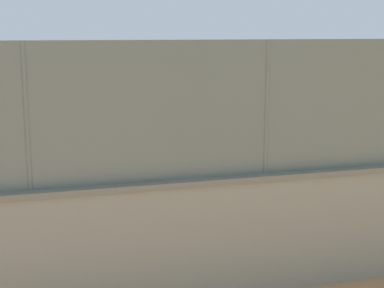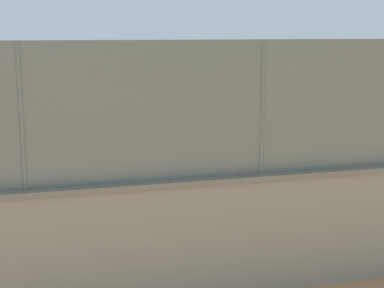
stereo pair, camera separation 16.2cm
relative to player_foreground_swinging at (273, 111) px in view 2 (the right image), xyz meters
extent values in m
plane|color=tan|center=(4.14, -1.26, -0.95)|extent=(260.00, 260.00, 0.00)
cube|color=gray|center=(6.44, 11.52, -0.10)|extent=(23.14, 0.87, 1.69)
cube|color=slate|center=(6.44, 11.52, 0.78)|extent=(23.14, 0.93, 0.08)
cube|color=slate|center=(6.44, 11.52, 1.77)|extent=(22.67, 0.55, 1.89)
cylinder|color=slate|center=(4.82, 11.48, 1.77)|extent=(0.07, 0.07, 1.89)
cylinder|color=slate|center=(8.06, 11.55, 1.77)|extent=(0.07, 0.07, 1.89)
cylinder|color=#B2B2B2|center=(0.10, 0.04, -0.55)|extent=(0.21, 0.21, 0.79)
cylinder|color=#B2B2B2|center=(-0.06, -0.07, -0.55)|extent=(0.21, 0.21, 0.79)
cylinder|color=beige|center=(0.02, -0.02, 0.13)|extent=(0.47, 0.47, 0.58)
cylinder|color=#D8AD84|center=(0.24, 0.19, 0.25)|extent=(0.39, 0.51, 0.17)
cylinder|color=#D8AD84|center=(-0.40, 0.06, 0.25)|extent=(0.39, 0.51, 0.17)
sphere|color=#D8AD84|center=(0.02, -0.02, 0.54)|extent=(0.22, 0.22, 0.22)
cylinder|color=black|center=(0.02, -0.02, 0.64)|extent=(0.33, 0.33, 0.05)
cylinder|color=black|center=(-0.50, 0.21, 0.25)|extent=(0.20, 0.27, 0.04)
ellipsoid|color=#333338|center=(-0.63, 0.39, 0.25)|extent=(0.19, 0.26, 0.24)
cylinder|color=#591919|center=(3.44, 3.69, -0.55)|extent=(0.21, 0.21, 0.81)
cylinder|color=#591919|center=(3.31, 3.54, -0.55)|extent=(0.21, 0.21, 0.81)
cylinder|color=#3372B2|center=(3.37, 3.61, 0.16)|extent=(0.48, 0.48, 0.60)
cylinder|color=#D8AD84|center=(3.55, 3.87, 0.28)|extent=(0.48, 0.45, 0.17)
cylinder|color=#D8AD84|center=(2.95, 3.59, 0.28)|extent=(0.48, 0.45, 0.17)
sphere|color=#D8AD84|center=(3.37, 3.61, 0.57)|extent=(0.23, 0.23, 0.23)
cylinder|color=white|center=(3.37, 3.61, 0.67)|extent=(0.34, 0.34, 0.05)
cylinder|color=navy|center=(7.97, 5.50, -0.52)|extent=(0.16, 0.16, 0.85)
cylinder|color=navy|center=(7.98, 5.70, -0.52)|extent=(0.16, 0.16, 0.85)
cylinder|color=#D14C42|center=(7.97, 5.60, 0.21)|extent=(0.36, 0.36, 0.63)
cylinder|color=#D8AD84|center=(8.00, 5.28, 0.34)|extent=(0.60, 0.13, 0.17)
cylinder|color=#D8AD84|center=(8.30, 5.89, 0.34)|extent=(0.60, 0.13, 0.17)
sphere|color=#D8AD84|center=(7.97, 5.60, 0.65)|extent=(0.24, 0.24, 0.24)
cylinder|color=red|center=(7.97, 5.60, 0.75)|extent=(0.27, 0.27, 0.05)
cylinder|color=black|center=(8.48, 5.88, 0.34)|extent=(0.30, 0.06, 0.04)
ellipsoid|color=#333338|center=(8.69, 5.87, 0.34)|extent=(0.30, 0.05, 0.24)
sphere|color=white|center=(-0.69, 2.45, -0.84)|extent=(0.22, 0.22, 0.22)
camera|label=1|loc=(7.84, 18.93, 2.82)|focal=53.60mm
camera|label=2|loc=(7.68, 18.97, 2.82)|focal=53.60mm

